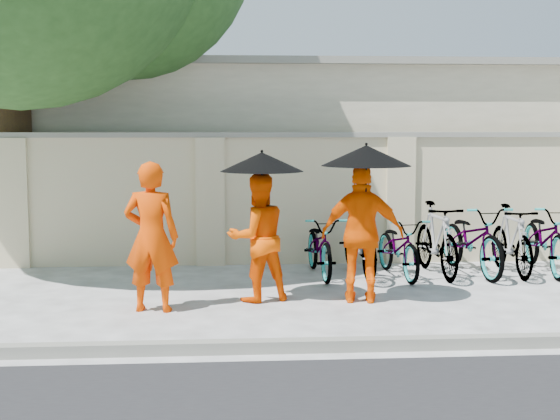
{
  "coord_description": "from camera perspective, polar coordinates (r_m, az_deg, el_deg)",
  "views": [
    {
      "loc": [
        -0.76,
        -9.06,
        2.21
      ],
      "look_at": [
        -0.06,
        0.93,
        1.1
      ],
      "focal_mm": 50.0,
      "sensor_mm": 36.0,
      "label": 1
    }
  ],
  "objects": [
    {
      "name": "bike_5",
      "position": [
        11.94,
        16.58,
        -2.12
      ],
      "size": [
        0.5,
        1.71,
        1.02
      ],
      "primitive_type": "imported",
      "rotation": [
        0.0,
        0.0,
        -0.01
      ],
      "color": "gray",
      "rests_on": "ground"
    },
    {
      "name": "bike_3",
      "position": [
        11.57,
        11.38,
        -2.12
      ],
      "size": [
        0.62,
        1.81,
        1.07
      ],
      "primitive_type": "imported",
      "rotation": [
        0.0,
        0.0,
        0.06
      ],
      "color": "gray",
      "rests_on": "ground"
    },
    {
      "name": "building_behind",
      "position": [
        16.31,
        5.74,
        4.15
      ],
      "size": [
        14.0,
        6.0,
        3.2
      ],
      "primitive_type": "cube",
      "color": "beige",
      "rests_on": "ground"
    },
    {
      "name": "monk_right",
      "position": [
        9.68,
        6.05,
        -1.74
      ],
      "size": [
        1.06,
        0.58,
        1.72
      ],
      "primitive_type": "imported",
      "rotation": [
        0.0,
        0.0,
        2.98
      ],
      "color": "#FD5600",
      "rests_on": "ground"
    },
    {
      "name": "bike_2",
      "position": [
        11.41,
        8.69,
        -2.68
      ],
      "size": [
        0.78,
        1.73,
        0.88
      ],
      "primitive_type": "imported",
      "rotation": [
        0.0,
        0.0,
        0.12
      ],
      "color": "gray",
      "rests_on": "ground"
    },
    {
      "name": "ground",
      "position": [
        9.36,
        0.77,
        -7.33
      ],
      "size": [
        80.0,
        80.0,
        0.0
      ],
      "primitive_type": "plane",
      "color": "silver"
    },
    {
      "name": "monk_center",
      "position": [
        9.71,
        -1.64,
        -2.02
      ],
      "size": [
        0.93,
        0.82,
        1.6
      ],
      "primitive_type": "imported",
      "rotation": [
        0.0,
        0.0,
        3.47
      ],
      "color": "#FF4E00",
      "rests_on": "ground"
    },
    {
      "name": "bike_0",
      "position": [
        11.34,
        2.96,
        -2.63
      ],
      "size": [
        0.7,
        1.73,
        0.89
      ],
      "primitive_type": "imported",
      "rotation": [
        0.0,
        0.0,
        0.06
      ],
      "color": "gray",
      "rests_on": "ground"
    },
    {
      "name": "bike_6",
      "position": [
        12.25,
        18.87,
        -1.97
      ],
      "size": [
        0.85,
        2.01,
        1.03
      ],
      "primitive_type": "imported",
      "rotation": [
        0.0,
        0.0,
        -0.09
      ],
      "color": "gray",
      "rests_on": "ground"
    },
    {
      "name": "kerb",
      "position": [
        7.71,
        1.85,
        -9.87
      ],
      "size": [
        40.0,
        0.16,
        0.12
      ],
      "primitive_type": "cube",
      "color": "gray",
      "rests_on": "ground"
    },
    {
      "name": "monk_left",
      "position": [
        9.28,
        -9.4,
        -1.95
      ],
      "size": [
        0.71,
        0.52,
        1.78
      ],
      "primitive_type": "imported",
      "rotation": [
        0.0,
        0.0,
        2.99
      ],
      "color": "#EB3C00",
      "rests_on": "ground"
    },
    {
      "name": "bike_1",
      "position": [
        11.34,
        5.84,
        -2.1
      ],
      "size": [
        0.65,
        1.88,
        1.11
      ],
      "primitive_type": "imported",
      "rotation": [
        0.0,
        0.0,
        0.07
      ],
      "color": "gray",
      "rests_on": "ground"
    },
    {
      "name": "parasol_center",
      "position": [
        9.54,
        -1.34,
        3.54
      ],
      "size": [
        1.03,
        1.03,
        0.96
      ],
      "color": "black",
      "rests_on": "ground"
    },
    {
      "name": "compound_wall",
      "position": [
        12.45,
        4.14,
        0.73
      ],
      "size": [
        20.0,
        0.3,
        2.0
      ],
      "primitive_type": "cube",
      "color": "#C3BA8F",
      "rests_on": "ground"
    },
    {
      "name": "bike_4",
      "position": [
        11.82,
        13.9,
        -2.09
      ],
      "size": [
        0.95,
        2.05,
        1.04
      ],
      "primitive_type": "imported",
      "rotation": [
        0.0,
        0.0,
        0.14
      ],
      "color": "gray",
      "rests_on": "ground"
    },
    {
      "name": "parasol_right",
      "position": [
        9.51,
        6.32,
        3.98
      ],
      "size": [
        1.1,
        1.1,
        0.98
      ],
      "color": "black",
      "rests_on": "ground"
    }
  ]
}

